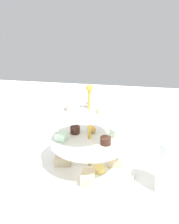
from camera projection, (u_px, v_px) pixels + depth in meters
The scene contains 6 objects.
ground_plane at pixel (90, 168), 0.65m from camera, with size 2.40×2.40×0.00m, color white.
tiered_serving_stand at pixel (90, 146), 0.62m from camera, with size 0.28×0.28×0.26m.
water_glass_tall_right at pixel (170, 168), 0.53m from camera, with size 0.07×0.07×0.14m, color silver.
water_glass_short_left at pixel (66, 129), 0.84m from camera, with size 0.06×0.06×0.08m, color silver.
teacup_with_saucer at pixel (97, 129), 0.87m from camera, with size 0.09×0.09×0.05m.
butter_knife_right at pixel (147, 142), 0.81m from camera, with size 0.17×0.01×0.00m, color silver.
Camera 1 is at (0.12, -0.54, 0.38)m, focal length 33.41 mm.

